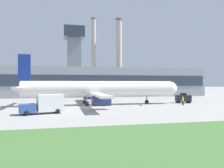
% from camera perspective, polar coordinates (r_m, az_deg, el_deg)
% --- Properties ---
extents(ground_plane, '(400.00, 400.00, 0.00)m').
position_cam_1_polar(ground_plane, '(39.93, -6.91, -6.05)').
color(ground_plane, '#999691').
extents(terminal_building, '(87.47, 12.85, 22.74)m').
position_cam_1_polar(terminal_building, '(72.95, -9.49, 0.77)').
color(terminal_building, '#8C939E').
rests_on(terminal_building, ground_plane).
extents(smokestack_left, '(2.46, 2.46, 35.13)m').
position_cam_1_polar(smokestack_left, '(104.02, -4.83, 7.55)').
color(smokestack_left, '#B2A899').
rests_on(smokestack_left, ground_plane).
extents(smokestack_right, '(3.16, 3.16, 35.20)m').
position_cam_1_polar(smokestack_right, '(105.00, 1.84, 7.51)').
color(smokestack_right, '#B2A899').
rests_on(smokestack_right, ground_plane).
extents(airplane, '(33.60, 28.24, 9.79)m').
position_cam_1_polar(airplane, '(43.93, -3.55, -1.44)').
color(airplane, white).
rests_on(airplane, ground_plane).
extents(pushback_tug, '(3.57, 3.00, 2.22)m').
position_cam_1_polar(pushback_tug, '(50.74, 18.10, -3.60)').
color(pushback_tug, '#232328').
rests_on(pushback_tug, ground_plane).
extents(baggage_truck, '(6.23, 3.63, 2.70)m').
position_cam_1_polar(baggage_truck, '(32.74, -17.11, -5.12)').
color(baggage_truck, '#2D4C93').
rests_on(baggage_truck, ground_plane).
extents(ground_crew_person, '(0.43, 0.43, 1.74)m').
position_cam_1_polar(ground_crew_person, '(45.38, 18.03, -4.18)').
color(ground_crew_person, '#23283D').
rests_on(ground_crew_person, ground_plane).
extents(traffic_cone_near_nose, '(0.64, 0.64, 0.61)m').
position_cam_1_polar(traffic_cone_near_nose, '(42.84, 7.57, -5.25)').
color(traffic_cone_near_nose, black).
rests_on(traffic_cone_near_nose, ground_plane).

